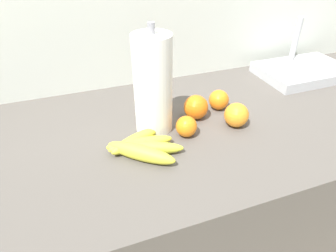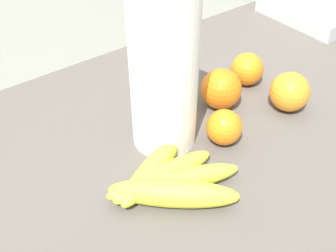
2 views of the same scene
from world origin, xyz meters
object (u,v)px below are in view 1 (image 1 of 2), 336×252
Objects in this scene: orange_right at (219,100)px; orange_center at (186,126)px; sink_basin at (303,70)px; banana_bunch at (141,147)px; orange_front at (196,107)px; orange_far_right at (236,115)px; paper_towel_roll at (153,86)px.

orange_right is 0.20m from orange_center.
sink_basin is (0.63, 0.23, -0.01)m from orange_center.
sink_basin reaches higher than banana_bunch.
orange_center is (-0.07, -0.08, -0.01)m from orange_front.
orange_center is at bearing 178.77° from orange_far_right.
sink_basin reaches higher than orange_center.
paper_towel_roll is at bearing 138.38° from orange_center.
orange_front is at bearing -165.22° from sink_basin.
orange_front reaches higher than orange_center.
paper_towel_roll reaches higher than banana_bunch.
orange_front is (0.22, 0.12, 0.02)m from banana_bunch.
sink_basin is (0.79, 0.26, 0.00)m from banana_bunch.
orange_right is 0.86× the size of orange_front.
banana_bunch is 0.35m from orange_right.
orange_right is at bearing 15.04° from orange_front.
sink_basin is at bearing 14.72° from orange_right.
orange_center is 0.16m from paper_towel_roll.
paper_towel_roll is (-0.08, 0.07, 0.12)m from orange_center.
banana_bunch is 0.83m from sink_basin.
banana_bunch is 0.66× the size of paper_towel_roll.
orange_far_right reaches higher than orange_center.
orange_right is 0.21× the size of paper_towel_roll.
sink_basin is at bearing 20.04° from orange_center.
orange_right is 0.48m from sink_basin.
orange_center is 0.68m from sink_basin.
orange_center is (0.15, 0.03, 0.01)m from banana_bunch.
orange_far_right is at bearing -40.58° from orange_front.
banana_bunch is at bearing -124.79° from paper_towel_roll.
orange_far_right is 0.28m from paper_towel_roll.
orange_center is 0.20× the size of paper_towel_roll.
orange_far_right is at bearing -89.44° from orange_right.
orange_front is 0.13m from orange_far_right.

